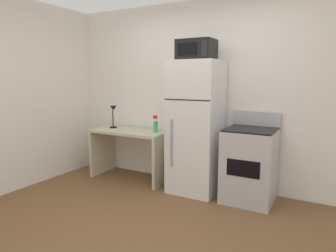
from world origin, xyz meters
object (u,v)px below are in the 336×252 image
at_px(spray_bottle, 156,126).
at_px(microwave, 196,50).
at_px(oven_range, 249,165).
at_px(desk_lamp, 113,113).
at_px(refrigerator, 196,127).
at_px(desk, 131,145).

distance_m(spray_bottle, microwave, 1.22).
relative_size(spray_bottle, microwave, 0.54).
bearing_deg(spray_bottle, microwave, -3.77).
bearing_deg(spray_bottle, oven_range, -0.57).
relative_size(desk_lamp, refrigerator, 0.20).
bearing_deg(spray_bottle, desk_lamp, 178.69).
bearing_deg(desk_lamp, microwave, -2.42).
height_order(refrigerator, oven_range, refrigerator).
relative_size(desk, spray_bottle, 4.74).
distance_m(spray_bottle, oven_range, 1.43).
bearing_deg(spray_bottle, desk, -178.72).
distance_m(desk, oven_range, 1.81).
distance_m(desk_lamp, spray_bottle, 0.80).
relative_size(refrigerator, oven_range, 1.60).
distance_m(refrigerator, microwave, 1.01).
height_order(spray_bottle, refrigerator, refrigerator).
height_order(desk_lamp, oven_range, desk_lamp).
bearing_deg(oven_range, spray_bottle, 179.43).
distance_m(desk, desk_lamp, 0.59).
relative_size(desk_lamp, oven_range, 0.32).
bearing_deg(desk, spray_bottle, 1.28).
bearing_deg(refrigerator, spray_bottle, 178.10).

